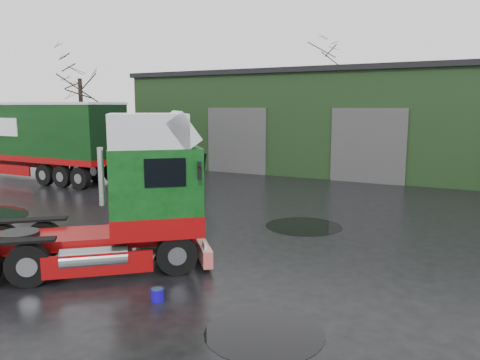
% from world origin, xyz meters
% --- Properties ---
extents(ground, '(100.00, 100.00, 0.00)m').
position_xyz_m(ground, '(0.00, 0.00, 0.00)').
color(ground, black).
extents(warehouse, '(32.40, 12.40, 6.30)m').
position_xyz_m(warehouse, '(2.00, 20.00, 3.16)').
color(warehouse, black).
rests_on(warehouse, ground).
extents(hero_tractor, '(6.57, 6.26, 3.96)m').
position_xyz_m(hero_tractor, '(-1.18, -3.00, 1.98)').
color(hero_tractor, '#0D4213').
rests_on(hero_tractor, ground).
extents(trailer_left, '(13.99, 2.98, 4.34)m').
position_xyz_m(trailer_left, '(-16.00, 6.30, 2.17)').
color(trailer_left, silver).
rests_on(trailer_left, ground).
extents(wash_bucket, '(0.35, 0.35, 0.26)m').
position_xyz_m(wash_bucket, '(1.75, -3.81, 0.13)').
color(wash_bucket, '#1407A4').
rests_on(wash_bucket, ground).
extents(tree_left, '(4.40, 4.40, 8.50)m').
position_xyz_m(tree_left, '(-17.00, 12.00, 4.25)').
color(tree_left, black).
rests_on(tree_left, ground).
extents(tree_back_a, '(4.40, 4.40, 9.50)m').
position_xyz_m(tree_back_a, '(-6.00, 30.00, 4.75)').
color(tree_back_a, black).
rests_on(tree_back_a, ground).
extents(puddle_0, '(2.83, 2.83, 0.01)m').
position_xyz_m(puddle_0, '(-1.32, -1.18, 0.00)').
color(puddle_0, black).
rests_on(puddle_0, ground).
extents(puddle_1, '(2.63, 2.63, 0.01)m').
position_xyz_m(puddle_1, '(2.29, 3.57, 0.00)').
color(puddle_1, black).
rests_on(puddle_1, ground).
extents(puddle_3, '(2.21, 2.21, 0.01)m').
position_xyz_m(puddle_3, '(4.38, -4.05, 0.00)').
color(puddle_3, black).
rests_on(puddle_3, ground).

